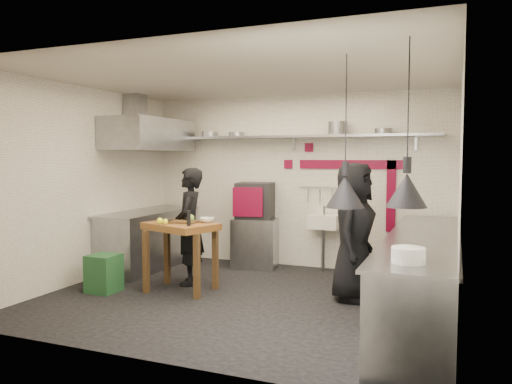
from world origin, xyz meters
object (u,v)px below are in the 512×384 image
at_px(prep_table, 181,257).
at_px(chef_right, 354,232).
at_px(green_bin, 104,273).
at_px(chef_left, 189,226).
at_px(oven_stand, 256,242).
at_px(combi_oven, 255,200).

xyz_separation_m(prep_table, chef_right, (2.22, 0.45, 0.40)).
relative_size(green_bin, chef_left, 0.30).
bearing_deg(green_bin, chef_right, 15.47).
relative_size(oven_stand, green_bin, 1.60).
bearing_deg(chef_right, green_bin, 109.60).
xyz_separation_m(green_bin, chef_right, (3.15, 0.87, 0.61)).
bearing_deg(green_bin, chef_left, 42.61).
bearing_deg(chef_right, oven_stand, 58.80).
bearing_deg(prep_table, green_bin, -136.44).
relative_size(green_bin, prep_table, 0.54).
xyz_separation_m(combi_oven, prep_table, (-0.36, -1.75, -0.63)).
xyz_separation_m(combi_oven, chef_left, (-0.44, -1.39, -0.27)).
bearing_deg(chef_right, prep_table, 105.52).
height_order(green_bin, chef_left, chef_left).
bearing_deg(green_bin, combi_oven, 59.32).
distance_m(prep_table, chef_right, 2.30).
xyz_separation_m(green_bin, chef_left, (0.86, 0.79, 0.57)).
height_order(oven_stand, prep_table, prep_table).
height_order(combi_oven, prep_table, combi_oven).
height_order(chef_left, chef_right, chef_right).
distance_m(oven_stand, green_bin, 2.55).
xyz_separation_m(combi_oven, green_bin, (-1.29, -2.18, -0.84)).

